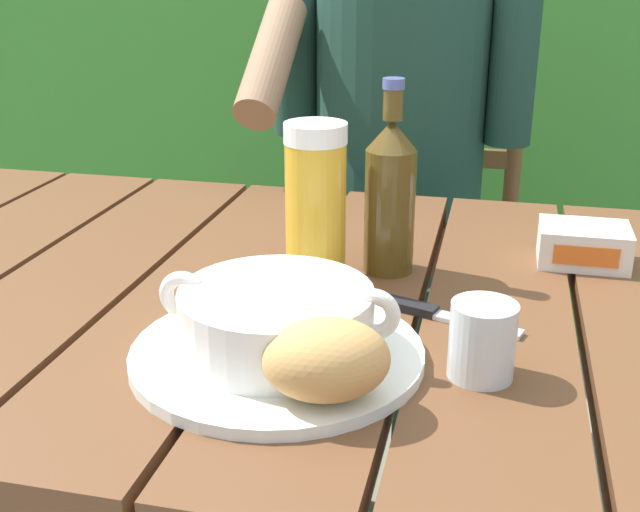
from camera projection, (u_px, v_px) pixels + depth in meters
The scene contains 12 objects.
dining_table at pixel (349, 360), 0.95m from camera, with size 1.49×0.80×0.73m.
hedge_backdrop at pixel (468, 34), 2.39m from camera, with size 3.98×0.86×1.92m.
chair_near_diner at pixel (405, 240), 1.77m from camera, with size 0.48×0.42×1.01m.
person_eating at pixel (395, 161), 1.51m from camera, with size 0.48×0.47×1.23m.
serving_plate at pixel (277, 353), 0.76m from camera, with size 0.28×0.28×0.01m.
soup_bowl at pixel (277, 318), 0.75m from camera, with size 0.23×0.18×0.07m.
bread_roll at pixel (326, 360), 0.67m from camera, with size 0.13×0.11×0.07m.
beer_glass at pixel (316, 202), 0.92m from camera, with size 0.07×0.07×0.19m.
beer_bottle at pixel (390, 194), 0.94m from camera, with size 0.06×0.06×0.23m.
water_glass_small at pixel (482, 340), 0.72m from camera, with size 0.06×0.06×0.07m.
butter_tub at pixel (584, 245), 0.99m from camera, with size 0.11×0.08×0.05m.
table_knife at pixel (433, 313), 0.85m from camera, with size 0.16×0.07×0.01m.
Camera 1 is at (0.16, -0.82, 1.10)m, focal length 44.81 mm.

